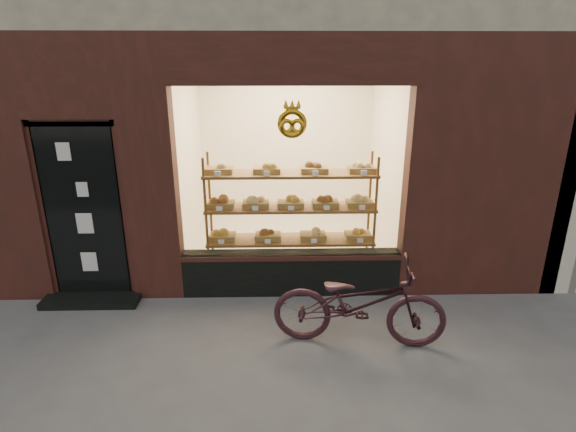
{
  "coord_description": "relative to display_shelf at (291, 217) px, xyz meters",
  "views": [
    {
      "loc": [
        0.28,
        -3.0,
        2.79
      ],
      "look_at": [
        0.4,
        2.0,
        1.07
      ],
      "focal_mm": 28.0,
      "sensor_mm": 36.0,
      "label": 1
    }
  ],
  "objects": [
    {
      "name": "display_shelf",
      "position": [
        0.0,
        0.0,
        0.0
      ],
      "size": [
        2.2,
        0.45,
        1.7
      ],
      "color": "#5B3318",
      "rests_on": "ground"
    },
    {
      "name": "ground",
      "position": [
        -0.45,
        -2.55,
        -0.87
      ],
      "size": [
        90.0,
        90.0,
        0.0
      ],
      "primitive_type": "plane",
      "color": "#5F5F5F"
    },
    {
      "name": "bicycle",
      "position": [
        0.66,
        -1.53,
        -0.4
      ],
      "size": [
        1.82,
        0.84,
        0.92
      ],
      "primitive_type": "imported",
      "rotation": [
        0.0,
        0.0,
        1.44
      ],
      "color": "black",
      "rests_on": "ground"
    }
  ]
}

